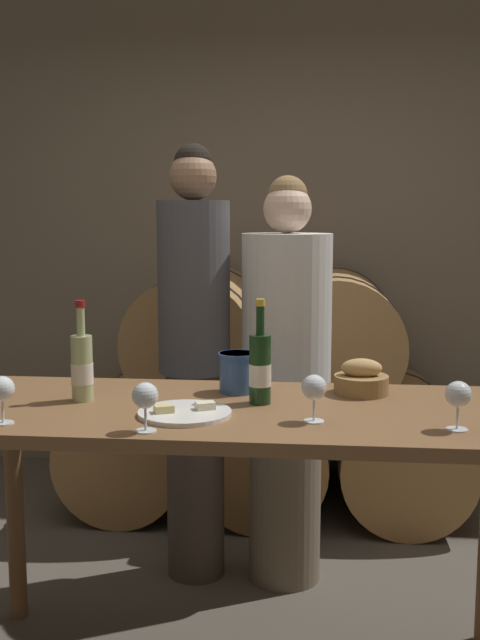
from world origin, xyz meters
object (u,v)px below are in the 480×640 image
(wine_bottle_red, at_px, (260,368))
(wine_glass_center, at_px, (314,389))
(tasting_table, at_px, (235,443))
(blue_crock, at_px, (237,371))
(person_left, at_px, (195,357))
(cheese_plate, at_px, (185,413))
(wine_glass_right, at_px, (458,396))
(wine_bottle_white, at_px, (82,367))
(bread_basket, at_px, (361,380))
(wine_glass_far_left, at_px, (2,390))
(wine_glass_left, at_px, (145,397))
(person_right, at_px, (286,381))

(wine_bottle_red, distance_m, wine_glass_center, 0.26)
(tasting_table, bearing_deg, blue_crock, 94.09)
(person_left, height_order, cheese_plate, person_left)
(blue_crock, xyz_separation_m, wine_glass_right, (0.65, -0.38, 0.02))
(wine_bottle_white, bearing_deg, wine_glass_center, -13.57)
(wine_bottle_white, height_order, bread_basket, wine_bottle_white)
(wine_glass_right, bearing_deg, bread_basket, 120.62)
(bread_basket, height_order, wine_glass_center, wine_glass_center)
(blue_crock, xyz_separation_m, wine_glass_far_left, (-0.62, -0.44, 0.02))
(wine_glass_center, bearing_deg, wine_glass_left, -162.65)
(wine_bottle_white, relative_size, blue_crock, 2.41)
(wine_bottle_white, xyz_separation_m, wine_glass_right, (1.12, -0.22, -0.01))
(person_left, relative_size, wine_glass_far_left, 12.88)
(person_left, distance_m, wine_glass_center, 0.99)
(wine_bottle_white, xyz_separation_m, wine_glass_center, (0.73, -0.18, -0.01))
(wine_bottle_red, distance_m, cheese_plate, 0.29)
(wine_bottle_red, height_order, bread_basket, wine_bottle_red)
(person_right, height_order, bread_basket, person_right)
(person_left, height_order, person_right, person_left)
(wine_bottle_red, distance_m, wine_glass_left, 0.44)
(wine_glass_far_left, height_order, wine_glass_right, same)
(tasting_table, distance_m, person_right, 0.73)
(person_left, relative_size, wine_bottle_white, 5.51)
(wine_glass_center, bearing_deg, wine_glass_right, -6.32)
(wine_glass_far_left, relative_size, wine_glass_right, 1.00)
(person_left, bearing_deg, wine_bottle_white, -110.10)
(person_right, relative_size, blue_crock, 12.34)
(bread_basket, xyz_separation_m, wine_glass_right, (0.24, -0.40, 0.05))
(bread_basket, xyz_separation_m, cheese_plate, (-0.53, -0.32, -0.04))
(person_left, distance_m, cheese_plate, 0.83)
(tasting_table, relative_size, blue_crock, 13.62)
(person_right, bearing_deg, wine_bottle_white, -132.28)
(tasting_table, relative_size, person_left, 1.03)
(wine_glass_left, bearing_deg, cheese_plate, 66.17)
(blue_crock, relative_size, wine_glass_center, 0.97)
(wine_bottle_white, relative_size, wine_glass_center, 2.34)
(blue_crock, bearing_deg, wine_bottle_red, -58.72)
(wine_bottle_red, relative_size, wine_glass_right, 2.40)
(blue_crock, xyz_separation_m, wine_glass_center, (0.25, -0.34, 0.02))
(tasting_table, xyz_separation_m, wine_glass_far_left, (-0.63, -0.25, 0.21))
(wine_bottle_red, distance_m, wine_bottle_white, 0.56)
(bread_basket, bearing_deg, wine_glass_center, -113.52)
(wine_bottle_white, height_order, blue_crock, wine_bottle_white)
(bread_basket, distance_m, wine_glass_left, 0.79)
(person_left, distance_m, bread_basket, 0.81)
(blue_crock, distance_m, wine_glass_left, 0.52)
(wine_bottle_red, bearing_deg, wine_glass_far_left, -156.90)
(person_right, xyz_separation_m, wine_bottle_white, (-0.62, -0.68, 0.19))
(person_left, height_order, wine_glass_right, person_left)
(wine_bottle_white, height_order, wine_glass_right, wine_bottle_white)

